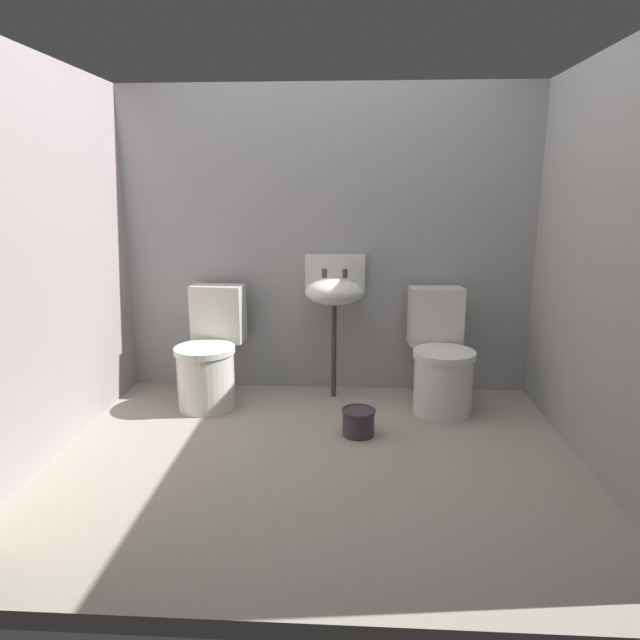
# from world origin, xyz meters

# --- Properties ---
(ground_plane) EXTENTS (3.28, 2.54, 0.08)m
(ground_plane) POSITION_xyz_m (0.00, 0.00, -0.04)
(ground_plane) COLOR gray
(wall_back) EXTENTS (3.28, 0.10, 2.12)m
(wall_back) POSITION_xyz_m (0.00, 1.12, 1.06)
(wall_back) COLOR gray
(wall_back) RESTS_ON ground
(wall_left) EXTENTS (0.10, 2.34, 2.12)m
(wall_left) POSITION_xyz_m (-1.49, 0.10, 1.06)
(wall_left) COLOR gray
(wall_left) RESTS_ON ground
(wall_right) EXTENTS (0.10, 2.34, 2.12)m
(wall_right) POSITION_xyz_m (1.49, 0.10, 1.06)
(wall_right) COLOR #959591
(wall_right) RESTS_ON ground
(toilet_left) EXTENTS (0.44, 0.62, 0.78)m
(toilet_left) POSITION_xyz_m (-0.78, 0.72, 0.32)
(toilet_left) COLOR silver
(toilet_left) RESTS_ON ground
(toilet_right) EXTENTS (0.43, 0.62, 0.78)m
(toilet_right) POSITION_xyz_m (0.77, 0.72, 0.32)
(toilet_right) COLOR silver
(toilet_right) RESTS_ON ground
(sink) EXTENTS (0.42, 0.35, 0.99)m
(sink) POSITION_xyz_m (0.06, 0.91, 0.75)
(sink) COLOR #3E313B
(sink) RESTS_ON ground
(bucket) EXTENTS (0.21, 0.21, 0.16)m
(bucket) POSITION_xyz_m (0.23, 0.25, 0.09)
(bucket) COLOR #3E313B
(bucket) RESTS_ON ground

